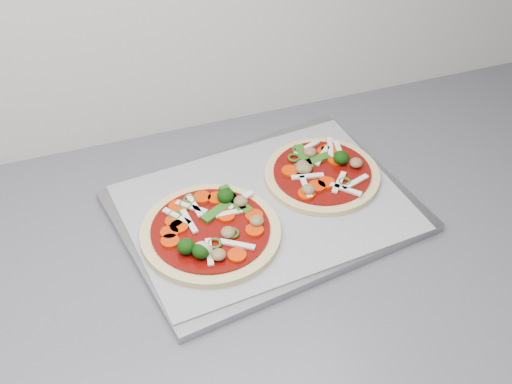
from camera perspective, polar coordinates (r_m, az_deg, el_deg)
name	(u,v)px	position (r m, az deg, el deg)	size (l,w,h in m)	color
countertop	(106,296)	(0.97, -11.94, -8.14)	(3.60, 0.60, 0.04)	#5B5A62
baking_tray	(266,211)	(1.02, 0.78, -1.54)	(0.41, 0.30, 0.01)	#98979C
parchment	(266,207)	(1.02, 0.79, -1.23)	(0.39, 0.28, 0.00)	#9A999F
pizza_left	(211,231)	(0.97, -3.63, -3.12)	(0.20, 0.20, 0.03)	#EAC782
pizza_right	(322,173)	(1.07, 5.27, 1.53)	(0.17, 0.17, 0.03)	#EAC782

